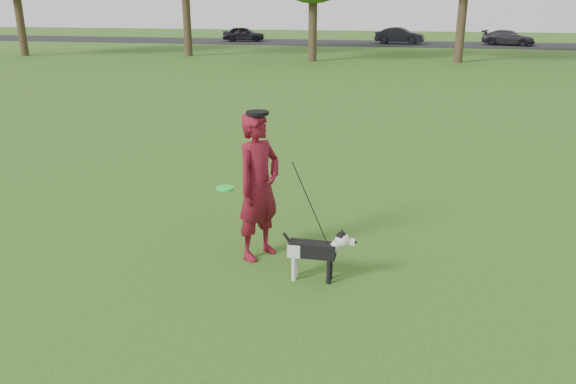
% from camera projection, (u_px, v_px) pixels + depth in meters
% --- Properties ---
extents(ground, '(120.00, 120.00, 0.00)m').
position_uv_depth(ground, '(283.00, 263.00, 7.33)').
color(ground, '#285116').
rests_on(ground, ground).
extents(road, '(120.00, 7.00, 0.02)m').
position_uv_depth(road, '(393.00, 44.00, 44.34)').
color(road, black).
rests_on(road, ground).
extents(man, '(0.74, 0.84, 1.94)m').
position_uv_depth(man, '(259.00, 187.00, 7.23)').
color(man, '#5E0D13').
rests_on(man, ground).
extents(dog, '(0.90, 0.18, 0.68)m').
position_uv_depth(dog, '(318.00, 249.00, 6.75)').
color(dog, black).
rests_on(dog, ground).
extents(car_left, '(3.60, 1.80, 1.18)m').
position_uv_depth(car_left, '(244.00, 34.00, 46.58)').
color(car_left, black).
rests_on(car_left, road).
extents(car_mid, '(3.90, 1.85, 1.23)m').
position_uv_depth(car_mid, '(400.00, 36.00, 44.04)').
color(car_mid, black).
rests_on(car_mid, road).
extents(car_right, '(4.12, 2.75, 1.11)m').
position_uv_depth(car_right, '(508.00, 38.00, 42.46)').
color(car_right, '#252127').
rests_on(car_right, road).
extents(man_held_items, '(1.53, 0.68, 1.49)m').
position_uv_depth(man_held_items, '(309.00, 202.00, 6.84)').
color(man_held_items, '#1EEF39').
rests_on(man_held_items, ground).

